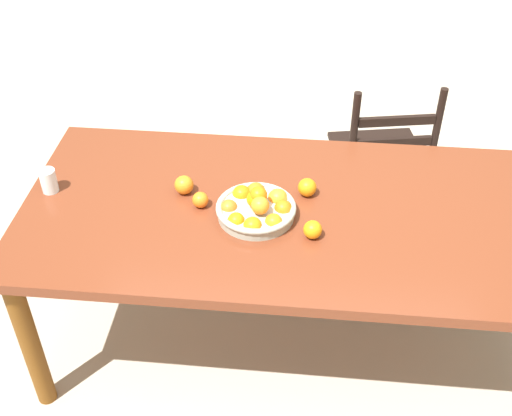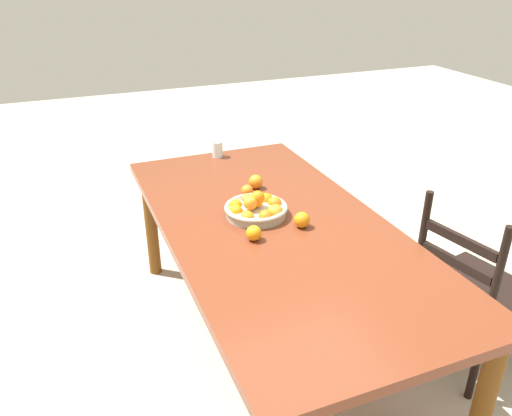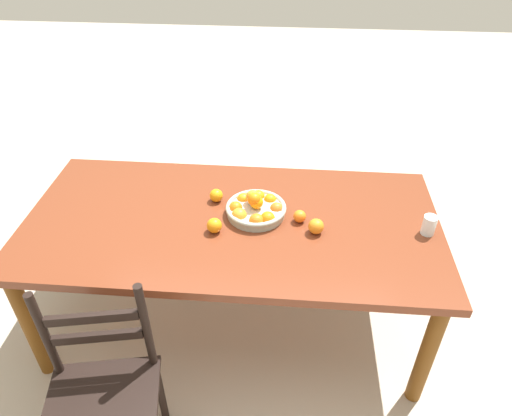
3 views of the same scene
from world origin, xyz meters
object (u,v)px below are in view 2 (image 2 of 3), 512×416
Objects in this scene: dining_table at (276,239)px; drinking_glass at (217,149)px; orange_loose_1 at (254,233)px; chair_near_window at (470,290)px; orange_loose_0 at (302,220)px; orange_loose_3 at (256,182)px; orange_loose_2 at (247,191)px; fruit_bowl at (257,209)px.

drinking_glass is (-0.96, 0.03, 0.13)m from dining_table.
dining_table is 0.21m from orange_loose_1.
orange_loose_0 is (-0.37, -0.74, 0.35)m from chair_near_window.
orange_loose_0 is at bearing 3.83° from orange_loose_3.
orange_loose_1 is 0.70× the size of drinking_glass.
dining_table is 27.34× the size of orange_loose_3.
orange_loose_1 is at bearing -9.62° from drinking_glass.
orange_loose_0 is 0.97× the size of orange_loose_3.
dining_table is 0.36m from orange_loose_2.
orange_loose_1 is (0.10, -0.15, 0.11)m from dining_table.
dining_table is at bearing 123.13° from orange_loose_1.
chair_near_window is 1.20m from orange_loose_2.
chair_near_window reaches higher than dining_table.
drinking_glass is at bearing -175.76° from orange_loose_3.
orange_loose_1 is at bearing 60.20° from chair_near_window.
chair_near_window is 13.24× the size of orange_loose_1.
fruit_bowl reaches higher than orange_loose_1.
orange_loose_3 is (-0.08, 0.08, 0.01)m from orange_loose_2.
orange_loose_2 is (-0.22, 0.04, -0.01)m from fruit_bowl.
fruit_bowl is at bearing -9.47° from orange_loose_2.
chair_near_window is at bearing 71.16° from orange_loose_1.
orange_loose_0 is 0.49m from orange_loose_3.
orange_loose_1 is 1.09× the size of orange_loose_2.
orange_loose_1 is 0.91× the size of orange_loose_3.
orange_loose_3 reaches higher than orange_loose_0.
orange_loose_3 reaches higher than orange_loose_1.
orange_loose_2 is at bearing 36.58° from chair_near_window.
chair_near_window reaches higher than drinking_glass.
orange_loose_2 is (-0.34, -0.01, 0.11)m from dining_table.
dining_table is 28.05× the size of orange_loose_0.
chair_near_window is 1.20m from orange_loose_3.
chair_near_window is at bearing 58.03° from fruit_bowl.
drinking_glass is (-0.84, 0.08, 0.01)m from fruit_bowl.
orange_loose_2 is 0.83× the size of orange_loose_3.
orange_loose_0 is 0.75× the size of drinking_glass.
orange_loose_0 is at bearing 15.45° from orange_loose_2.
orange_loose_0 is 0.43m from orange_loose_2.
dining_table is 29.97× the size of orange_loose_1.
chair_near_window is 9.29× the size of drinking_glass.
fruit_bowl is 4.14× the size of orange_loose_0.
chair_near_window is at bearing 62.41° from dining_table.
orange_loose_2 is 0.64× the size of drinking_glass.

